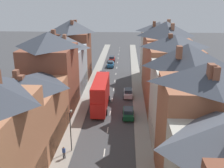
{
  "coord_description": "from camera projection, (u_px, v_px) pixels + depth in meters",
  "views": [
    {
      "loc": [
        2.59,
        -16.99,
        19.14
      ],
      "look_at": [
        -0.29,
        35.05,
        1.56
      ],
      "focal_mm": 42.0,
      "sensor_mm": 36.0,
      "label": 1
    }
  ],
  "objects": [
    {
      "name": "pavement_left",
      "position": [
        91.0,
        86.0,
        58.52
      ],
      "size": [
        2.2,
        104.0,
        0.14
      ],
      "primitive_type": "cube",
      "color": "gray",
      "rests_on": "ground"
    },
    {
      "name": "pavement_right",
      "position": [
        137.0,
        87.0,
        57.99
      ],
      "size": [
        2.2,
        104.0,
        0.14
      ],
      "primitive_type": "cube",
      "color": "gray",
      "rests_on": "ground"
    },
    {
      "name": "centre_line_dashes",
      "position": [
        114.0,
        89.0,
        56.38
      ],
      "size": [
        0.14,
        97.8,
        0.01
      ],
      "color": "silver",
      "rests_on": "ground"
    },
    {
      "name": "terrace_row_left",
      "position": [
        36.0,
        90.0,
        37.14
      ],
      "size": [
        8.0,
        60.39,
        14.53
      ],
      "color": "#935138",
      "rests_on": "ground"
    },
    {
      "name": "terrace_row_right",
      "position": [
        179.0,
        89.0,
        36.91
      ],
      "size": [
        8.0,
        63.24,
        14.66
      ],
      "color": "brown",
      "rests_on": "ground"
    },
    {
      "name": "double_decker_bus_lead",
      "position": [
        101.0,
        93.0,
        46.26
      ],
      "size": [
        2.74,
        10.8,
        5.3
      ],
      "color": "red",
      "rests_on": "ground"
    },
    {
      "name": "car_near_blue",
      "position": [
        111.0,
        64.0,
        74.14
      ],
      "size": [
        1.9,
        4.32,
        1.67
      ],
      "color": "#236093",
      "rests_on": "ground"
    },
    {
      "name": "car_near_silver",
      "position": [
        128.0,
        93.0,
        52.03
      ],
      "size": [
        1.9,
        4.18,
        1.69
      ],
      "color": "silver",
      "rests_on": "ground"
    },
    {
      "name": "car_parked_left_a",
      "position": [
        112.0,
        59.0,
        80.51
      ],
      "size": [
        1.9,
        4.31,
        1.62
      ],
      "color": "maroon",
      "rests_on": "ground"
    },
    {
      "name": "car_mid_black",
      "position": [
        128.0,
        113.0,
        43.17
      ],
      "size": [
        1.9,
        4.33,
        1.67
      ],
      "color": "#144728",
      "rests_on": "ground"
    },
    {
      "name": "car_parked_left_b",
      "position": [
        103.0,
        75.0,
        63.95
      ],
      "size": [
        1.9,
        4.49,
        1.62
      ],
      "color": "#B7BABF",
      "rests_on": "ground"
    },
    {
      "name": "pedestrian_mid_left",
      "position": [
        64.0,
        152.0,
        31.99
      ],
      "size": [
        0.36,
        0.22,
        1.61
      ],
      "color": "#23232D",
      "rests_on": "pavement_left"
    },
    {
      "name": "street_lamp",
      "position": [
        71.0,
        129.0,
        33.03
      ],
      "size": [
        0.2,
        1.12,
        5.5
      ],
      "color": "black",
      "rests_on": "ground"
    }
  ]
}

